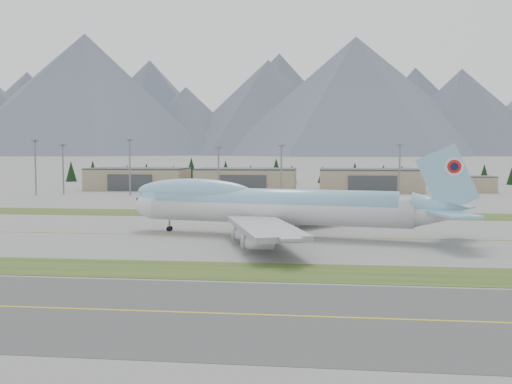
# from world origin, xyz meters

# --- Properties ---
(ground) EXTENTS (7000.00, 7000.00, 0.00)m
(ground) POSITION_xyz_m (0.00, 0.00, 0.00)
(ground) COLOR slate
(ground) RESTS_ON ground
(grass_strip_near) EXTENTS (400.00, 14.00, 0.08)m
(grass_strip_near) POSITION_xyz_m (0.00, -38.00, 0.00)
(grass_strip_near) COLOR #314518
(grass_strip_near) RESTS_ON ground
(grass_strip_far) EXTENTS (400.00, 18.00, 0.08)m
(grass_strip_far) POSITION_xyz_m (0.00, 45.00, 0.00)
(grass_strip_far) COLOR #314518
(grass_strip_far) RESTS_ON ground
(asphalt_taxiway) EXTENTS (400.00, 32.00, 0.04)m
(asphalt_taxiway) POSITION_xyz_m (0.00, -62.00, 0.00)
(asphalt_taxiway) COLOR #3C3C3C
(asphalt_taxiway) RESTS_ON ground
(taxiway_line_main) EXTENTS (400.00, 0.40, 0.02)m
(taxiway_line_main) POSITION_xyz_m (0.00, 0.00, 0.00)
(taxiway_line_main) COLOR gold
(taxiway_line_main) RESTS_ON ground
(taxiway_line_near) EXTENTS (400.00, 0.40, 0.02)m
(taxiway_line_near) POSITION_xyz_m (0.00, -62.00, 0.00)
(taxiway_line_near) COLOR gold
(taxiway_line_near) RESTS_ON ground
(boeing_747_freighter) EXTENTS (80.47, 68.07, 21.10)m
(boeing_747_freighter) POSITION_xyz_m (10.76, 1.28, 6.96)
(boeing_747_freighter) COLOR silver
(boeing_747_freighter) RESTS_ON ground
(hangar_left) EXTENTS (48.00, 26.60, 10.80)m
(hangar_left) POSITION_xyz_m (-70.00, 149.90, 5.39)
(hangar_left) COLOR gray
(hangar_left) RESTS_ON ground
(hangar_center) EXTENTS (48.00, 26.60, 10.80)m
(hangar_center) POSITION_xyz_m (-15.00, 149.90, 5.39)
(hangar_center) COLOR gray
(hangar_center) RESTS_ON ground
(hangar_right) EXTENTS (48.00, 26.60, 10.80)m
(hangar_right) POSITION_xyz_m (45.00, 149.90, 5.39)
(hangar_right) COLOR gray
(hangar_right) RESTS_ON ground
(control_shed) EXTENTS (14.00, 12.00, 7.60)m
(control_shed) POSITION_xyz_m (95.00, 148.00, 3.80)
(control_shed) COLOR gray
(control_shed) RESTS_ON ground
(floodlight_masts) EXTENTS (159.70, 8.94, 24.33)m
(floodlight_masts) POSITION_xyz_m (-37.53, 111.83, 15.85)
(floodlight_masts) COLOR slate
(floodlight_masts) RESTS_ON ground
(service_vehicle_a) EXTENTS (1.76, 3.38, 1.10)m
(service_vehicle_a) POSITION_xyz_m (-29.84, 121.49, 0.00)
(service_vehicle_a) COLOR silver
(service_vehicle_a) RESTS_ON ground
(service_vehicle_b) EXTENTS (4.02, 2.98, 1.26)m
(service_vehicle_b) POSITION_xyz_m (19.89, 124.83, 0.00)
(service_vehicle_b) COLOR #CFE338
(service_vehicle_b) RESTS_ON ground
(service_vehicle_c) EXTENTS (3.15, 4.05, 1.09)m
(service_vehicle_c) POSITION_xyz_m (58.80, 140.00, 0.00)
(service_vehicle_c) COLOR #BABABF
(service_vehicle_c) RESTS_ON ground
(conifer_belt) EXTENTS (271.77, 13.58, 15.42)m
(conifer_belt) POSITION_xyz_m (-5.57, 212.48, 6.41)
(conifer_belt) COLOR black
(conifer_belt) RESTS_ON ground
(mountain_ridge_front) EXTENTS (4258.06, 1190.20, 499.77)m
(mountain_ridge_front) POSITION_xyz_m (-175.49, 2177.20, 216.79)
(mountain_ridge_front) COLOR #46515D
(mountain_ridge_front) RESTS_ON ground
(mountain_ridge_rear) EXTENTS (4395.50, 1055.77, 527.89)m
(mountain_ridge_rear) POSITION_xyz_m (88.98, 2900.00, 251.20)
(mountain_ridge_rear) COLOR #46515D
(mountain_ridge_rear) RESTS_ON ground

